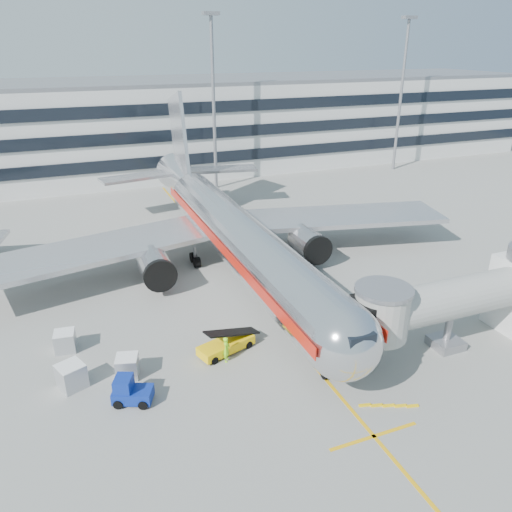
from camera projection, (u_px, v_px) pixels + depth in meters
name	position (u px, v px, depth m)	size (l,w,h in m)	color
ground	(278.00, 323.00, 41.51)	(180.00, 180.00, 0.00)	gray
lead_in_line	(237.00, 275.00, 50.04)	(0.25, 70.00, 0.01)	#EBA70C
stop_bar	(374.00, 436.00, 29.57)	(6.00, 0.25, 0.01)	#EBA70C
main_jet	(231.00, 230.00, 49.83)	(50.95, 48.70, 16.06)	silver
jet_bridge	(471.00, 298.00, 37.31)	(17.80, 4.50, 7.00)	silver
terminal	(144.00, 126.00, 87.84)	(150.00, 24.25, 15.60)	silver
light_mast_centre	(213.00, 90.00, 74.17)	(2.40, 1.20, 25.45)	gray
light_mast_east	(402.00, 84.00, 85.77)	(2.40, 1.20, 25.45)	gray
belt_loader	(226.00, 344.00, 37.43)	(4.73, 2.87, 2.21)	yellow
baggage_tug	(130.00, 391.00, 32.11)	(2.85, 2.36, 1.87)	navy
cargo_container_left	(65.00, 341.00, 37.55)	(1.65, 1.65, 1.57)	#ADAFB4
cargo_container_right	(71.00, 376.00, 33.51)	(2.13, 2.13, 1.73)	#ADAFB4
cargo_container_front	(127.00, 366.00, 34.63)	(1.81, 1.81, 1.57)	#ADAFB4
ramp_worker	(227.00, 349.00, 36.20)	(0.72, 0.47, 1.98)	#9CFF1A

